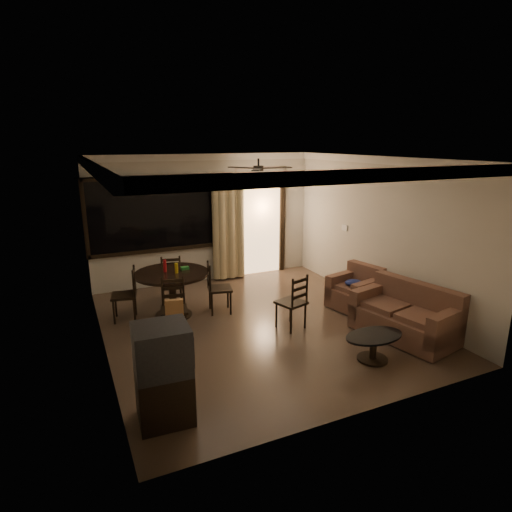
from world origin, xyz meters
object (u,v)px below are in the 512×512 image
dining_chair_north (172,287)px  coffee_table (374,343)px  dining_chair_east (219,297)px  tv_cabinet (163,374)px  side_chair (291,312)px  dining_chair_west (125,304)px  dining_chair_south (175,318)px  dining_table (172,282)px  sofa (406,317)px  armchair (356,291)px

dining_chair_north → coffee_table: bearing=132.1°
dining_chair_east → coffee_table: size_ratio=1.06×
tv_cabinet → side_chair: 2.96m
dining_chair_west → tv_cabinet: size_ratio=0.83×
dining_chair_east → dining_chair_south: same height
dining_chair_north → tv_cabinet: size_ratio=0.83×
dining_chair_east → tv_cabinet: 3.19m
coffee_table → side_chair: size_ratio=0.94×
coffee_table → dining_table: bearing=128.3°
dining_chair_south → sofa: bearing=-12.4°
dining_chair_east → tv_cabinet: bearing=161.4°
tv_cabinet → armchair: bearing=27.9°
dining_chair_north → sofa: bearing=146.1°
dining_chair_east → armchair: 2.57m
dining_chair_south → sofa: (3.38, -1.56, 0.03)m
dining_table → dining_chair_east: 0.91m
side_chair → sofa: bearing=128.4°
dining_chair_west → sofa: (4.01, -2.57, 0.06)m
dining_table → dining_chair_east: size_ratio=1.38×
dining_chair_west → dining_chair_south: size_ratio=1.00×
dining_chair_south → tv_cabinet: size_ratio=0.83×
tv_cabinet → dining_chair_east: bearing=62.5°
dining_table → coffee_table: (2.21, -2.80, -0.38)m
dining_table → armchair: (3.23, -1.06, -0.32)m
dining_chair_west → side_chair: bearing=70.7°
dining_chair_west → coffee_table: (3.02, -2.98, -0.02)m
dining_table → dining_chair_south: dining_table is taller
dining_chair_west → dining_chair_north: size_ratio=1.00×
sofa → coffee_table: 1.07m
dining_chair_south → tv_cabinet: (-0.63, -2.07, 0.27)m
dining_chair_east → dining_chair_north: same height
armchair → coffee_table: bearing=-132.6°
side_chair → dining_chair_south: bearing=-32.4°
dining_table → armchair: size_ratio=1.40×
dining_chair_south → side_chair: (1.86, -0.51, -0.02)m
dining_chair_east → dining_table: bearing=89.9°
dining_table → coffee_table: bearing=-51.7°
dining_table → dining_chair_east: (0.82, -0.18, -0.36)m
sofa → armchair: size_ratio=1.85×
dining_chair_south → armchair: bearing=8.6°
dining_table → tv_cabinet: 3.02m
armchair → dining_chair_east: bearing=147.7°
dining_table → coffee_table: size_ratio=1.46×
armchair → side_chair: 1.58m
dining_chair_east → sofa: bearing=-120.6°
dining_table → dining_chair_west: size_ratio=1.38×
dining_chair_west → sofa: 4.76m
tv_cabinet → sofa: 4.06m
tv_cabinet → armchair: 4.46m
dining_chair_north → armchair: (3.07, -1.83, 0.04)m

